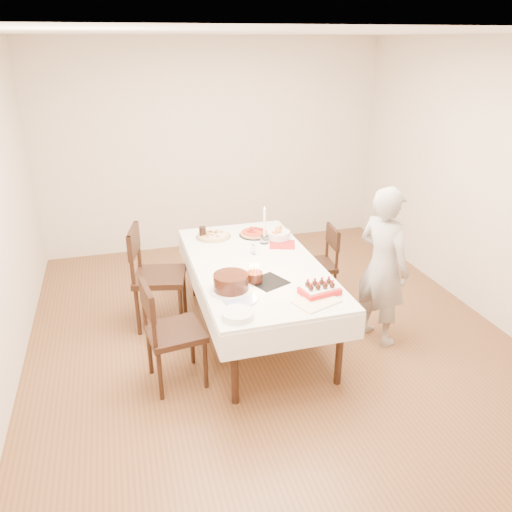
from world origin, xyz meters
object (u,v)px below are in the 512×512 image
object	(u,v)px
person	(383,267)
chair_right_savory	(315,265)
taper_candle	(264,225)
birthday_cake	(255,273)
pizza_white	(213,236)
chair_left_dessert	(175,332)
chair_left_savory	(160,277)
layer_cake	(231,282)
pasta_bowl	(278,235)
pizza_pepperoni	(254,233)
strawberry_box	(320,290)
cola_glass	(203,233)
dining_table	(256,299)

from	to	relation	value
person	chair_right_savory	bearing A→B (deg)	-0.97
taper_candle	birthday_cake	distance (m)	0.89
person	pizza_white	world-z (taller)	person
chair_left_dessert	pizza_white	world-z (taller)	chair_left_dessert
chair_left_dessert	chair_left_savory	bearing A→B (deg)	-96.55
chair_left_savory	birthday_cake	world-z (taller)	chair_left_savory
person	layer_cake	bearing A→B (deg)	72.39
pizza_white	pasta_bowl	size ratio (longest dim) A/B	1.54
pizza_pepperoni	layer_cake	bearing A→B (deg)	-114.48
chair_right_savory	strawberry_box	world-z (taller)	chair_right_savory
chair_left_dessert	birthday_cake	xyz separation A→B (m)	(0.72, 0.16, 0.36)
taper_candle	pizza_pepperoni	bearing A→B (deg)	99.31
pizza_pepperoni	birthday_cake	xyz separation A→B (m)	(-0.30, -1.06, 0.06)
taper_candle	birthday_cake	world-z (taller)	taper_candle
pasta_bowl	birthday_cake	bearing A→B (deg)	-119.68
person	layer_cake	xyz separation A→B (m)	(-1.43, -0.06, 0.07)
cola_glass	birthday_cake	bearing A→B (deg)	-77.49
layer_cake	strawberry_box	distance (m)	0.73
taper_candle	layer_cake	size ratio (longest dim) A/B	1.07
person	layer_cake	distance (m)	1.44
chair_left_savory	person	bearing A→B (deg)	169.27
person	pizza_pepperoni	bearing A→B (deg)	19.88
layer_cake	birthday_cake	distance (m)	0.25
dining_table	person	world-z (taller)	person
person	pasta_bowl	bearing A→B (deg)	17.10
pasta_bowl	birthday_cake	xyz separation A→B (m)	(-0.51, -0.89, 0.04)
pizza_white	cola_glass	distance (m)	0.12
pizza_pepperoni	taper_candle	world-z (taller)	taper_candle
layer_cake	strawberry_box	world-z (taller)	layer_cake
pizza_pepperoni	pasta_bowl	xyz separation A→B (m)	(0.21, -0.17, 0.02)
chair_left_dessert	pizza_pepperoni	world-z (taller)	chair_left_dessert
pizza_white	birthday_cake	xyz separation A→B (m)	(0.13, -1.11, 0.06)
pizza_pepperoni	layer_cake	size ratio (longest dim) A/B	0.86
dining_table	taper_candle	distance (m)	0.76
chair_left_savory	chair_left_dessert	world-z (taller)	chair_left_savory
pasta_bowl	birthday_cake	distance (m)	1.03
pizza_pepperoni	chair_left_dessert	bearing A→B (deg)	-129.70
chair_right_savory	person	bearing A→B (deg)	-65.65
dining_table	chair_right_savory	size ratio (longest dim) A/B	2.51
pizza_white	strawberry_box	size ratio (longest dim) A/B	1.20
chair_left_savory	pizza_white	bearing A→B (deg)	-140.72
chair_left_savory	cola_glass	bearing A→B (deg)	-136.58
person	birthday_cake	xyz separation A→B (m)	(-1.21, 0.03, 0.08)
chair_left_savory	pasta_bowl	size ratio (longest dim) A/B	4.32
pizza_white	taper_candle	bearing A→B (deg)	-32.20
pizza_white	birthday_cake	bearing A→B (deg)	-83.21
dining_table	person	distance (m)	1.22
chair_left_savory	taper_candle	distance (m)	1.15
dining_table	layer_cake	distance (m)	0.73
cola_glass	birthday_cake	xyz separation A→B (m)	(0.25, -1.10, 0.02)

